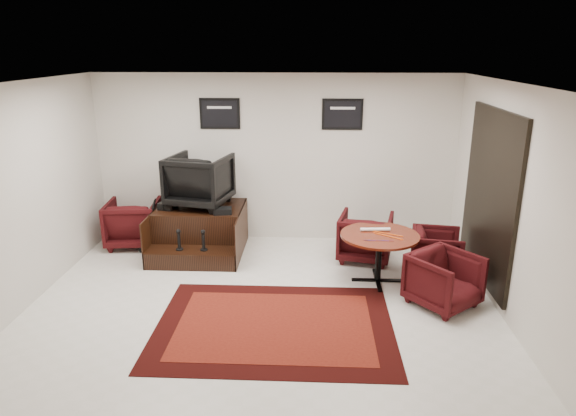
% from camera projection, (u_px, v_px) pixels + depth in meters
% --- Properties ---
extents(ground, '(6.00, 6.00, 0.00)m').
position_uv_depth(ground, '(262.00, 306.00, 6.62)').
color(ground, silver).
rests_on(ground, ground).
extents(room_shell, '(6.02, 5.02, 2.81)m').
position_uv_depth(room_shell, '(294.00, 169.00, 6.19)').
color(room_shell, silver).
rests_on(room_shell, ground).
extents(area_rug, '(2.82, 2.12, 0.01)m').
position_uv_depth(area_rug, '(275.00, 326.00, 6.14)').
color(area_rug, black).
rests_on(area_rug, ground).
extents(shine_podium, '(1.40, 1.44, 0.72)m').
position_uv_depth(shine_podium, '(200.00, 231.00, 8.33)').
color(shine_podium, black).
rests_on(shine_podium, ground).
extents(shine_chair, '(1.06, 1.02, 0.93)m').
position_uv_depth(shine_chair, '(199.00, 178.00, 8.21)').
color(shine_chair, black).
rests_on(shine_chair, shine_podium).
extents(shoes_pair, '(0.29, 0.34, 0.11)m').
position_uv_depth(shoes_pair, '(168.00, 205.00, 8.19)').
color(shoes_pair, black).
rests_on(shoes_pair, shine_podium).
extents(polish_kit, '(0.30, 0.23, 0.10)m').
position_uv_depth(polish_kit, '(223.00, 211.00, 7.93)').
color(polish_kit, black).
rests_on(polish_kit, shine_podium).
extents(umbrella_black, '(0.34, 0.13, 0.93)m').
position_uv_depth(umbrella_black, '(148.00, 225.00, 8.20)').
color(umbrella_black, black).
rests_on(umbrella_black, ground).
extents(umbrella_hooked, '(0.34, 0.13, 0.93)m').
position_uv_depth(umbrella_hooked, '(149.00, 224.00, 8.27)').
color(umbrella_hooked, black).
rests_on(umbrella_hooked, ground).
extents(armchair_side, '(0.90, 0.85, 0.85)m').
position_uv_depth(armchair_side, '(133.00, 221.00, 8.54)').
color(armchair_side, black).
rests_on(armchair_side, ground).
extents(meeting_table, '(1.09, 1.09, 0.71)m').
position_uv_depth(meeting_table, '(380.00, 240.00, 7.13)').
color(meeting_table, '#431509').
rests_on(meeting_table, ground).
extents(table_chair_back, '(0.93, 0.89, 0.81)m').
position_uv_depth(table_chair_back, '(365.00, 235.00, 7.97)').
color(table_chair_back, black).
rests_on(table_chair_back, ground).
extents(table_chair_window, '(0.74, 0.78, 0.71)m').
position_uv_depth(table_chair_window, '(437.00, 249.00, 7.52)').
color(table_chair_window, black).
rests_on(table_chair_window, ground).
extents(table_chair_corner, '(1.03, 1.02, 0.77)m').
position_uv_depth(table_chair_corner, '(444.00, 278.00, 6.52)').
color(table_chair_corner, black).
rests_on(table_chair_corner, ground).
extents(paper_roll, '(0.42, 0.08, 0.05)m').
position_uv_depth(paper_roll, '(375.00, 229.00, 7.22)').
color(paper_roll, white).
rests_on(paper_roll, meeting_table).
extents(table_clutter, '(0.55, 0.39, 0.01)m').
position_uv_depth(table_clutter, '(386.00, 236.00, 7.02)').
color(table_clutter, '#F9590D').
rests_on(table_clutter, meeting_table).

